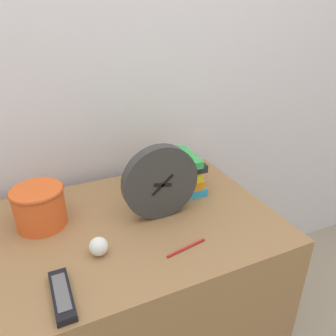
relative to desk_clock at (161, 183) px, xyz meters
name	(u,v)px	position (x,y,z in m)	size (l,w,h in m)	color
wall_back	(79,68)	(-0.15, 0.41, 0.31)	(6.00, 0.04, 2.40)	silver
desk	(125,306)	(-0.15, 0.01, -0.51)	(1.04, 0.67, 0.76)	olive
desk_clock	(161,183)	(0.00, 0.00, 0.00)	(0.26, 0.04, 0.26)	#333333
book_stack	(173,175)	(0.11, 0.13, -0.05)	(0.24, 0.19, 0.15)	#2D9ED1
basket	(39,206)	(-0.37, 0.12, -0.06)	(0.17, 0.17, 0.13)	#E05623
tv_remote	(62,295)	(-0.36, -0.23, -0.12)	(0.05, 0.17, 0.02)	black
crumpled_paper_ball	(99,246)	(-0.24, -0.11, -0.10)	(0.06, 0.06, 0.06)	white
pen	(186,248)	(0.00, -0.19, -0.12)	(0.14, 0.03, 0.01)	#B21E1E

